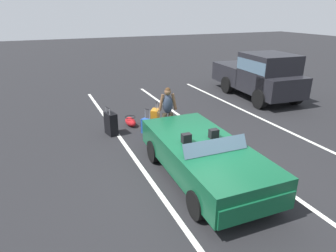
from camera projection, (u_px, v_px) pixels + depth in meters
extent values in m
plane|color=black|center=(202.00, 178.00, 7.33)|extent=(80.00, 80.00, 0.00)
cube|color=silver|center=(157.00, 189.00, 6.87)|extent=(18.00, 0.12, 0.01)
cube|color=silver|center=(251.00, 166.00, 7.88)|extent=(18.00, 0.12, 0.01)
cube|color=silver|center=(324.00, 148.00, 8.88)|extent=(18.00, 0.12, 0.01)
cube|color=#0F4C2D|center=(204.00, 155.00, 7.10)|extent=(4.15, 1.87, 0.64)
cube|color=#0F4C2D|center=(238.00, 191.00, 5.90)|extent=(1.36, 1.71, 0.38)
cube|color=slate|center=(216.00, 146.00, 6.49)|extent=(0.22, 1.55, 0.31)
cube|color=black|center=(214.00, 134.00, 7.25)|extent=(0.17, 0.22, 0.22)
cube|color=black|center=(186.00, 138.00, 6.99)|extent=(0.17, 0.22, 0.22)
cylinder|color=black|center=(264.00, 187.00, 6.40)|extent=(0.61, 0.24, 0.60)
cylinder|color=black|center=(197.00, 205.00, 5.84)|extent=(0.61, 0.24, 0.60)
cylinder|color=black|center=(207.00, 142.00, 8.60)|extent=(0.61, 0.24, 0.60)
cylinder|color=black|center=(154.00, 151.00, 8.03)|extent=(0.61, 0.24, 0.60)
cube|color=black|center=(111.00, 124.00, 9.76)|extent=(0.53, 0.37, 0.74)
cube|color=black|center=(115.00, 124.00, 9.86)|extent=(0.38, 0.10, 0.41)
cylinder|color=gray|center=(106.00, 110.00, 9.65)|extent=(0.02, 0.02, 0.20)
cylinder|color=gray|center=(110.00, 112.00, 9.45)|extent=(0.02, 0.02, 0.20)
cylinder|color=black|center=(108.00, 108.00, 9.51)|extent=(0.26, 0.08, 0.03)
sphere|color=black|center=(107.00, 133.00, 9.96)|extent=(0.04, 0.04, 0.04)
sphere|color=black|center=(111.00, 136.00, 9.70)|extent=(0.04, 0.04, 0.04)
cube|color=orange|center=(155.00, 118.00, 10.48)|extent=(0.47, 0.42, 0.62)
cylinder|color=gray|center=(156.00, 107.00, 10.21)|extent=(0.03, 0.03, 0.25)
cylinder|color=gray|center=(158.00, 105.00, 10.41)|extent=(0.03, 0.03, 0.25)
cylinder|color=black|center=(157.00, 103.00, 10.26)|extent=(0.20, 0.15, 0.03)
sphere|color=black|center=(157.00, 127.00, 10.44)|extent=(0.04, 0.04, 0.04)
sphere|color=black|center=(159.00, 124.00, 10.70)|extent=(0.04, 0.04, 0.04)
cube|color=#1E479E|center=(147.00, 126.00, 9.88)|extent=(0.39, 0.34, 0.50)
cylinder|color=gray|center=(150.00, 115.00, 9.71)|extent=(0.03, 0.03, 0.33)
cylinder|color=gray|center=(145.00, 114.00, 9.82)|extent=(0.03, 0.03, 0.33)
cylinder|color=black|center=(147.00, 109.00, 9.71)|extent=(0.18, 0.12, 0.03)
sphere|color=black|center=(151.00, 133.00, 9.95)|extent=(0.04, 0.04, 0.04)
sphere|color=black|center=(146.00, 131.00, 10.08)|extent=(0.04, 0.04, 0.04)
ellipsoid|color=red|center=(130.00, 122.00, 10.56)|extent=(0.67, 0.36, 0.30)
torus|color=black|center=(130.00, 117.00, 10.50)|extent=(0.41, 0.41, 0.02)
cylinder|color=#4C3F2D|center=(171.00, 125.00, 9.54)|extent=(0.18, 0.18, 0.82)
cylinder|color=#4C3F2D|center=(165.00, 126.00, 9.50)|extent=(0.18, 0.18, 0.82)
ellipsoid|color=#2D384C|center=(168.00, 104.00, 9.26)|extent=(0.28, 0.36, 0.60)
sphere|color=brown|center=(168.00, 92.00, 9.12)|extent=(0.21, 0.21, 0.21)
sphere|color=#472D19|center=(168.00, 90.00, 9.10)|extent=(0.18, 0.18, 0.18)
cylinder|color=brown|center=(174.00, 102.00, 9.28)|extent=(0.13, 0.21, 0.53)
cylinder|color=brown|center=(161.00, 103.00, 9.20)|extent=(0.13, 0.21, 0.53)
cube|color=black|center=(283.00, 88.00, 12.27)|extent=(1.23, 1.97, 0.90)
cube|color=black|center=(268.00, 74.00, 13.04)|extent=(2.23, 2.05, 1.70)
cube|color=slate|center=(269.00, 65.00, 12.90)|extent=(2.19, 2.06, 0.51)
cube|color=black|center=(240.00, 73.00, 15.12)|extent=(2.53, 2.07, 0.90)
cylinder|color=black|center=(295.00, 95.00, 12.91)|extent=(0.82, 0.34, 0.80)
cylinder|color=black|center=(260.00, 99.00, 12.35)|extent=(0.82, 0.34, 0.80)
cylinder|color=black|center=(258.00, 82.00, 15.25)|extent=(0.82, 0.34, 0.80)
cylinder|color=black|center=(227.00, 85.00, 14.69)|extent=(0.82, 0.34, 0.80)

